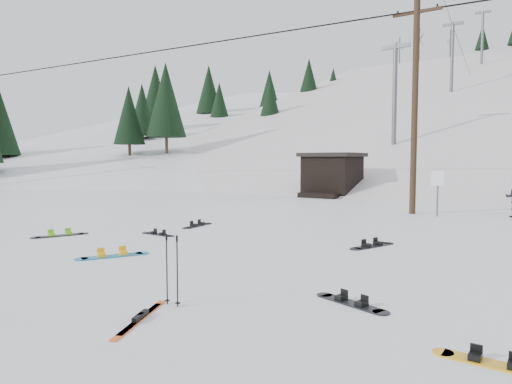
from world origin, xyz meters
The scene contains 19 objects.
ground centered at (0.00, 0.00, 0.00)m, with size 200.00×200.00×0.00m, color white.
ski_slope centered at (0.00, 55.00, -12.00)m, with size 60.00×75.00×45.00m, color silver.
ridge_left centered at (-36.00, 48.00, -11.00)m, with size 34.00×85.00×38.00m, color white.
treeline_left centered at (-34.00, 40.00, 0.00)m, with size 20.00×64.00×10.00m, color black, non-canonical shape.
utility_pole centered at (2.00, 14.00, 4.68)m, with size 2.00×0.26×9.00m.
trail_sign centered at (3.10, 13.58, 1.27)m, with size 0.50×0.09×1.85m.
lift_hut centered at (-5.00, 20.94, 1.36)m, with size 3.40×4.10×2.75m.
lift_tower_near centered at (-4.00, 30.00, 7.86)m, with size 2.20×0.36×8.00m.
lift_tower_mid centered at (-4.00, 50.00, 14.36)m, with size 2.20×0.36×8.00m.
lift_tower_far centered at (-4.00, 70.00, 20.86)m, with size 2.20×0.36×8.00m.
hero_snowboard centered at (-1.35, 1.13, 0.03)m, with size 0.95×1.55×0.12m.
hero_skis centered at (2.49, -1.38, 0.02)m, with size 0.78×1.55×0.09m.
ski_poles centered at (2.41, -0.66, 0.57)m, with size 0.31×0.08×1.12m.
board_scatter_a centered at (-2.82, 3.96, 0.02)m, with size 1.32×0.25×0.09m.
board_scatter_b centered at (-3.07, 6.04, 0.03)m, with size 0.46×1.57×0.11m.
board_scatter_c centered at (-5.09, 2.13, 0.03)m, with size 0.78×1.56×0.12m.
board_scatter_d centered at (4.70, 0.99, 0.03)m, with size 1.34×0.57×0.10m.
board_scatter_e centered at (6.87, -0.15, 0.02)m, with size 1.33×0.25×0.09m.
board_scatter_f centered at (3.25, 5.84, 0.03)m, with size 0.72×1.55×0.11m.
Camera 1 is at (7.48, -5.70, 2.28)m, focal length 32.00 mm.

